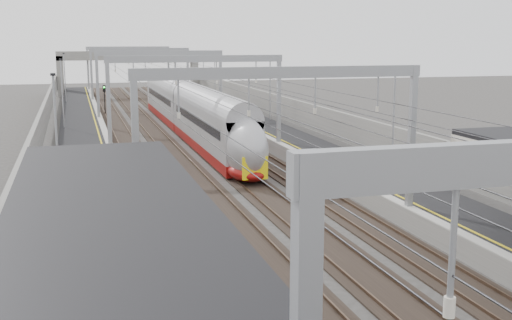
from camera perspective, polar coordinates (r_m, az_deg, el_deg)
platform_left at (r=49.89m, az=-14.92°, el=0.82°), size 4.00×120.00×1.00m
platform_right at (r=52.58m, az=2.78°, el=1.66°), size 4.00×120.00×1.00m
tracks at (r=50.70m, az=-5.83°, el=0.76°), size 11.40×140.00×0.20m
overhead_line at (r=56.54m, az=-7.14°, el=7.97°), size 13.00×140.00×6.60m
overbridge at (r=104.61m, az=-11.25°, el=8.61°), size 22.00×2.20×6.90m
wall_left at (r=49.78m, az=-18.66°, el=1.88°), size 0.30×120.00×3.20m
wall_right at (r=53.52m, az=6.04°, el=2.96°), size 0.30×120.00×3.20m
train at (r=58.23m, az=-5.75°, el=3.94°), size 2.49×45.34×3.94m
signal_green at (r=77.08m, az=-13.33°, el=5.70°), size 0.32×0.32×3.48m
signal_red_near at (r=75.09m, az=-6.78°, el=5.79°), size 0.32×0.32×3.48m
signal_red_far at (r=73.90m, az=-4.89°, el=5.74°), size 0.32×0.32×3.48m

